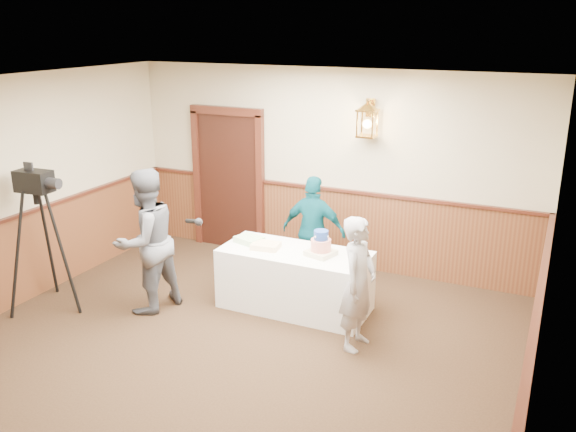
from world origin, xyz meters
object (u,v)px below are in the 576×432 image
at_px(display_table, 295,280).
at_px(tv_camera_rig, 43,248).
at_px(sheet_cake_yellow, 266,246).
at_px(baker, 358,283).
at_px(tiered_cake, 321,246).
at_px(sheet_cake_green, 249,240).
at_px(assistant_p, 314,231).
at_px(interviewer, 146,241).

height_order(display_table, tv_camera_rig, tv_camera_rig).
height_order(sheet_cake_yellow, baker, baker).
xyz_separation_m(display_table, sheet_cake_yellow, (-0.36, -0.07, 0.41)).
distance_m(tiered_cake, sheet_cake_green, 0.98).
bearing_deg(sheet_cake_green, assistant_p, 53.68).
bearing_deg(tiered_cake, tv_camera_rig, -157.72).
xyz_separation_m(assistant_p, tv_camera_rig, (-2.68, -2.06, 0.04)).
relative_size(sheet_cake_yellow, interviewer, 0.19).
bearing_deg(assistant_p, interviewer, 43.79).
xyz_separation_m(sheet_cake_yellow, interviewer, (-1.25, -0.70, 0.10)).
distance_m(display_table, sheet_cake_yellow, 0.55).
bearing_deg(assistant_p, display_table, 94.26).
xyz_separation_m(tiered_cake, sheet_cake_yellow, (-0.69, -0.07, -0.09)).
bearing_deg(display_table, sheet_cake_green, 177.03).
bearing_deg(baker, tiered_cake, 53.91).
relative_size(display_table, assistant_p, 1.21).
distance_m(sheet_cake_yellow, assistant_p, 0.90).
relative_size(tiered_cake, tv_camera_rig, 0.21).
height_order(sheet_cake_green, assistant_p, assistant_p).
height_order(sheet_cake_yellow, interviewer, interviewer).
distance_m(interviewer, assistant_p, 2.18).
bearing_deg(assistant_p, tiered_cake, 116.03).
bearing_deg(sheet_cake_green, display_table, -2.97).
distance_m(baker, assistant_p, 1.73).
bearing_deg(interviewer, display_table, 130.22).
bearing_deg(interviewer, tv_camera_rig, -51.71).
relative_size(sheet_cake_green, tv_camera_rig, 0.18).
bearing_deg(sheet_cake_green, tv_camera_rig, -148.49).
height_order(sheet_cake_yellow, sheet_cake_green, sheet_cake_green).
xyz_separation_m(tiered_cake, interviewer, (-1.94, -0.77, 0.01)).
height_order(display_table, sheet_cake_green, sheet_cake_green).
relative_size(interviewer, tv_camera_rig, 1.01).
height_order(sheet_cake_green, baker, baker).
xyz_separation_m(tiered_cake, tv_camera_rig, (-3.09, -1.27, -0.09)).
xyz_separation_m(sheet_cake_yellow, tv_camera_rig, (-2.40, -1.20, -0.00)).
relative_size(sheet_cake_yellow, baker, 0.22).
bearing_deg(tiered_cake, display_table, -179.67).
relative_size(tiered_cake, interviewer, 0.21).
bearing_deg(tv_camera_rig, interviewer, 19.23).
distance_m(sheet_cake_yellow, tv_camera_rig, 2.68).
relative_size(display_table, tv_camera_rig, 1.03).
bearing_deg(assistant_p, sheet_cake_green, 51.86).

